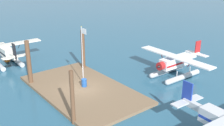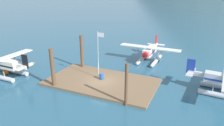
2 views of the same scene
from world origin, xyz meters
name	(u,v)px [view 2 (image 2 of 2)]	position (x,y,z in m)	size (l,w,h in m)	color
ground_plane	(102,83)	(0.00, 0.00, 0.00)	(1200.00, 1200.00, 0.00)	#285670
dock_platform	(102,82)	(0.00, 0.00, 0.15)	(14.77, 8.31, 0.30)	brown
piling_near_left	(53,69)	(-5.05, -3.74, 2.61)	(0.50, 0.50, 5.23)	brown
piling_near_right	(126,85)	(5.07, -4.08, 2.47)	(0.36, 0.36, 4.94)	brown
piling_far_left	(82,52)	(-5.29, 3.59, 2.70)	(0.50, 0.50, 5.39)	brown
flagpole	(99,50)	(-0.74, 0.72, 4.39)	(0.95, 0.10, 6.64)	silver
fuel_drum	(102,76)	(-0.25, 0.43, 0.74)	(0.62, 0.62, 0.88)	#1E4C99
mooring_buoy	(6,72)	(-14.33, -3.42, 0.42)	(0.85, 0.85, 0.85)	orange
seaplane_white_bow_right	(150,53)	(3.64, 11.24, 1.58)	(10.43, 7.98, 3.84)	#B7BABF
seaplane_cream_port_aft	(5,66)	(-13.88, -3.71, 1.58)	(7.98, 10.41, 3.84)	#B7BABF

